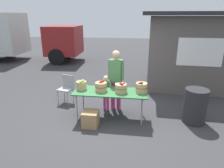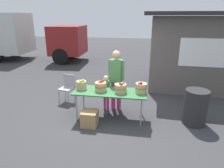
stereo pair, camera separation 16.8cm
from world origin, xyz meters
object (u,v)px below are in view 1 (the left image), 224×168
at_px(market_table, 110,93).
at_px(child_customer, 106,90).
at_px(apple_basket_red_1, 121,88).
at_px(produce_crate, 91,119).
at_px(apple_basket_red_0, 101,86).
at_px(apple_basket_red_2, 141,87).
at_px(vendor_adult, 116,76).
at_px(folding_chair, 66,87).
at_px(trash_barrel, 195,106).
at_px(apple_basket_green_0, 81,85).
at_px(box_truck, 5,35).

bearing_deg(market_table, child_customer, 113.83).
height_order(market_table, apple_basket_red_1, apple_basket_red_1).
distance_m(market_table, produce_crate, 0.84).
height_order(apple_basket_red_0, apple_basket_red_2, apple_basket_red_2).
bearing_deg(vendor_adult, apple_basket_red_2, 153.23).
height_order(vendor_adult, produce_crate, vendor_adult).
relative_size(market_table, apple_basket_red_0, 5.98).
height_order(folding_chair, trash_barrel, trash_barrel).
relative_size(apple_basket_red_0, folding_chair, 0.37).
xyz_separation_m(market_table, apple_basket_red_2, (0.79, 0.05, 0.18)).
distance_m(child_customer, folding_chair, 1.40).
height_order(apple_basket_green_0, child_customer, child_customer).
relative_size(vendor_adult, folding_chair, 2.00).
bearing_deg(apple_basket_red_0, apple_basket_green_0, 175.32).
distance_m(apple_basket_red_1, box_truck, 9.97).
bearing_deg(vendor_adult, produce_crate, 73.20).
xyz_separation_m(apple_basket_red_2, vendor_adult, (-0.72, 0.51, 0.13)).
bearing_deg(child_customer, market_table, 137.77).
bearing_deg(vendor_adult, child_customer, 31.55).
distance_m(apple_basket_red_1, folding_chair, 2.04).
distance_m(apple_basket_red_0, folding_chair, 1.58).
height_order(apple_basket_red_2, trash_barrel, apple_basket_red_2).
height_order(child_customer, box_truck, box_truck).
xyz_separation_m(apple_basket_red_2, box_truck, (-8.08, 6.39, 0.61)).
bearing_deg(apple_basket_green_0, apple_basket_red_0, -4.68).
distance_m(apple_basket_red_2, trash_barrel, 1.44).
bearing_deg(produce_crate, apple_basket_red_2, 24.66).
xyz_separation_m(apple_basket_red_1, trash_barrel, (1.89, 0.08, -0.42)).
bearing_deg(child_customer, apple_basket_green_0, 57.46).
relative_size(apple_basket_green_0, apple_basket_red_0, 0.90).
bearing_deg(box_truck, vendor_adult, -41.03).
xyz_separation_m(apple_basket_red_0, child_customer, (0.05, 0.44, -0.27)).
xyz_separation_m(apple_basket_green_0, child_customer, (0.59, 0.39, -0.26)).
xyz_separation_m(apple_basket_red_1, apple_basket_red_2, (0.52, 0.08, 0.01)).
xyz_separation_m(apple_basket_red_0, apple_basket_red_1, (0.52, -0.03, -0.01)).
distance_m(market_table, vendor_adult, 0.64).
bearing_deg(apple_basket_red_2, box_truck, 141.70).
relative_size(apple_basket_red_2, box_truck, 0.04).
height_order(apple_basket_red_2, child_customer, apple_basket_red_2).
distance_m(child_customer, box_truck, 9.33).
relative_size(apple_basket_red_2, child_customer, 0.30).
height_order(apple_basket_red_0, child_customer, child_customer).
bearing_deg(folding_chair, trash_barrel, 0.92).
relative_size(vendor_adult, child_customer, 1.66).
relative_size(apple_basket_green_0, child_customer, 0.28).
bearing_deg(child_customer, apple_basket_red_0, 107.02).
relative_size(apple_basket_red_1, trash_barrel, 0.36).
xyz_separation_m(apple_basket_green_0, folding_chair, (-0.74, 0.81, -0.36)).
distance_m(vendor_adult, child_customer, 0.50).
bearing_deg(produce_crate, trash_barrel, 12.27).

